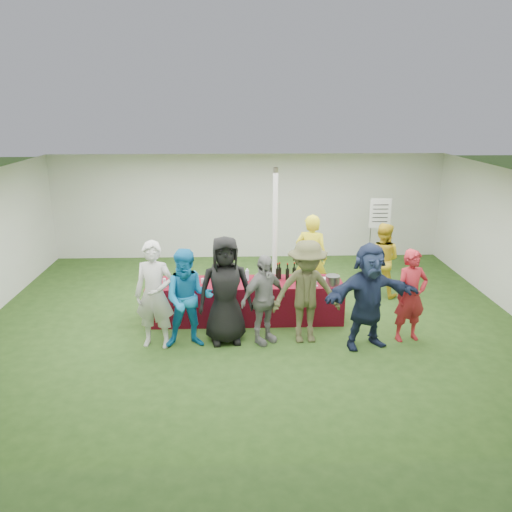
{
  "coord_description": "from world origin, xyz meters",
  "views": [
    {
      "loc": [
        -0.25,
        -8.69,
        3.93
      ],
      "look_at": [
        0.07,
        -0.01,
        1.25
      ],
      "focal_mm": 35.0,
      "sensor_mm": 36.0,
      "label": 1
    }
  ],
  "objects_px": {
    "customer_3": "(263,300)",
    "customer_5": "(368,296)",
    "wine_list_sign": "(380,219)",
    "serving_table": "(245,301)",
    "dump_bucket": "(333,280)",
    "customer_2": "(225,290)",
    "customer_1": "(188,299)",
    "staff_pourer": "(311,258)",
    "staff_back": "(382,260)",
    "customer_4": "(307,292)",
    "customer_6": "(411,296)",
    "customer_0": "(155,295)"
  },
  "relations": [
    {
      "from": "staff_back",
      "to": "customer_6",
      "type": "relative_size",
      "value": 0.97
    },
    {
      "from": "customer_4",
      "to": "customer_5",
      "type": "relative_size",
      "value": 1.0
    },
    {
      "from": "customer_3",
      "to": "customer_5",
      "type": "bearing_deg",
      "value": -42.82
    },
    {
      "from": "customer_2",
      "to": "customer_3",
      "type": "bearing_deg",
      "value": -12.53
    },
    {
      "from": "staff_back",
      "to": "customer_2",
      "type": "bearing_deg",
      "value": 60.64
    },
    {
      "from": "serving_table",
      "to": "customer_2",
      "type": "bearing_deg",
      "value": -111.35
    },
    {
      "from": "dump_bucket",
      "to": "customer_0",
      "type": "xyz_separation_m",
      "value": [
        -3.09,
        -0.78,
        0.07
      ]
    },
    {
      "from": "serving_table",
      "to": "wine_list_sign",
      "type": "xyz_separation_m",
      "value": [
        3.21,
        2.65,
        0.94
      ]
    },
    {
      "from": "dump_bucket",
      "to": "customer_4",
      "type": "distance_m",
      "value": 0.91
    },
    {
      "from": "serving_table",
      "to": "customer_1",
      "type": "height_order",
      "value": "customer_1"
    },
    {
      "from": "customer_2",
      "to": "customer_4",
      "type": "distance_m",
      "value": 1.36
    },
    {
      "from": "customer_3",
      "to": "staff_pourer",
      "type": "bearing_deg",
      "value": 24.58
    },
    {
      "from": "wine_list_sign",
      "to": "customer_3",
      "type": "relative_size",
      "value": 1.16
    },
    {
      "from": "customer_1",
      "to": "customer_3",
      "type": "distance_m",
      "value": 1.25
    },
    {
      "from": "customer_1",
      "to": "customer_0",
      "type": "bearing_deg",
      "value": 171.15
    },
    {
      "from": "customer_3",
      "to": "customer_6",
      "type": "relative_size",
      "value": 0.96
    },
    {
      "from": "serving_table",
      "to": "customer_5",
      "type": "distance_m",
      "value": 2.36
    },
    {
      "from": "staff_pourer",
      "to": "customer_6",
      "type": "relative_size",
      "value": 1.12
    },
    {
      "from": "wine_list_sign",
      "to": "customer_0",
      "type": "bearing_deg",
      "value": -142.23
    },
    {
      "from": "dump_bucket",
      "to": "customer_1",
      "type": "xyz_separation_m",
      "value": [
        -2.53,
        -0.82,
        0.01
      ]
    },
    {
      "from": "staff_pourer",
      "to": "customer_0",
      "type": "xyz_separation_m",
      "value": [
        -2.86,
        -1.96,
        0.01
      ]
    },
    {
      "from": "customer_3",
      "to": "customer_4",
      "type": "height_order",
      "value": "customer_4"
    },
    {
      "from": "serving_table",
      "to": "wine_list_sign",
      "type": "height_order",
      "value": "wine_list_sign"
    },
    {
      "from": "staff_pourer",
      "to": "customer_5",
      "type": "relative_size",
      "value": 1.01
    },
    {
      "from": "customer_0",
      "to": "customer_2",
      "type": "height_order",
      "value": "customer_2"
    },
    {
      "from": "customer_1",
      "to": "customer_4",
      "type": "height_order",
      "value": "customer_4"
    },
    {
      "from": "dump_bucket",
      "to": "customer_1",
      "type": "bearing_deg",
      "value": -162.14
    },
    {
      "from": "customer_2",
      "to": "staff_pourer",
      "type": "bearing_deg",
      "value": 40.3
    },
    {
      "from": "dump_bucket",
      "to": "customer_0",
      "type": "bearing_deg",
      "value": -165.84
    },
    {
      "from": "wine_list_sign",
      "to": "customer_3",
      "type": "bearing_deg",
      "value": -129.06
    },
    {
      "from": "staff_pourer",
      "to": "staff_back",
      "type": "bearing_deg",
      "value": -152.65
    },
    {
      "from": "dump_bucket",
      "to": "customer_6",
      "type": "height_order",
      "value": "customer_6"
    },
    {
      "from": "customer_6",
      "to": "customer_4",
      "type": "bearing_deg",
      "value": 166.58
    },
    {
      "from": "serving_table",
      "to": "customer_2",
      "type": "distance_m",
      "value": 1.09
    },
    {
      "from": "customer_0",
      "to": "customer_1",
      "type": "xyz_separation_m",
      "value": [
        0.55,
        -0.04,
        -0.06
      ]
    },
    {
      "from": "staff_back",
      "to": "wine_list_sign",
      "type": "bearing_deg",
      "value": -74.31
    },
    {
      "from": "customer_5",
      "to": "customer_0",
      "type": "bearing_deg",
      "value": 163.23
    },
    {
      "from": "wine_list_sign",
      "to": "customer_4",
      "type": "bearing_deg",
      "value": -121.53
    },
    {
      "from": "staff_pourer",
      "to": "customer_4",
      "type": "relative_size",
      "value": 1.01
    },
    {
      "from": "customer_3",
      "to": "wine_list_sign",
      "type": "bearing_deg",
      "value": 14.78
    },
    {
      "from": "dump_bucket",
      "to": "customer_2",
      "type": "relative_size",
      "value": 0.14
    },
    {
      "from": "wine_list_sign",
      "to": "staff_pourer",
      "type": "bearing_deg",
      "value": -137.57
    },
    {
      "from": "staff_back",
      "to": "customer_1",
      "type": "bearing_deg",
      "value": 58.15
    },
    {
      "from": "serving_table",
      "to": "customer_5",
      "type": "bearing_deg",
      "value": -29.73
    },
    {
      "from": "customer_1",
      "to": "staff_pourer",
      "type": "bearing_deg",
      "value": 35.94
    },
    {
      "from": "customer_1",
      "to": "customer_6",
      "type": "xyz_separation_m",
      "value": [
        3.74,
        0.11,
        -0.04
      ]
    },
    {
      "from": "dump_bucket",
      "to": "customer_5",
      "type": "xyz_separation_m",
      "value": [
        0.41,
        -0.92,
        0.06
      ]
    },
    {
      "from": "dump_bucket",
      "to": "customer_4",
      "type": "xyz_separation_m",
      "value": [
        -0.57,
        -0.71,
        0.05
      ]
    },
    {
      "from": "staff_back",
      "to": "customer_4",
      "type": "bearing_deg",
      "value": 76.54
    },
    {
      "from": "customer_2",
      "to": "customer_4",
      "type": "xyz_separation_m",
      "value": [
        1.36,
        -0.04,
        -0.03
      ]
    }
  ]
}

